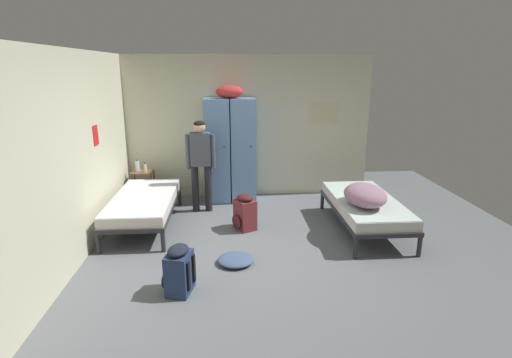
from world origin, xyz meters
name	(u,v)px	position (x,y,z in m)	size (l,w,h in m)	color
ground_plane	(257,253)	(0.00, 0.00, 0.00)	(7.99, 7.99, 0.00)	slate
room_backdrop	(174,141)	(-1.17, 1.21, 1.30)	(4.54, 5.05, 2.59)	beige
locker_bank	(230,148)	(-0.32, 2.22, 0.97)	(0.90, 0.55, 2.07)	#6B93C6
shelf_unit	(143,183)	(-1.91, 2.20, 0.35)	(0.38, 0.30, 0.57)	brown
bed_right	(365,206)	(1.66, 0.68, 0.38)	(0.90, 1.90, 0.49)	#28282D
bed_left_rear	(144,202)	(-1.66, 1.05, 0.38)	(0.90, 1.90, 0.49)	#28282D
bedding_heap	(365,195)	(1.55, 0.41, 0.64)	(0.57, 0.77, 0.30)	gray
person_traveler	(201,158)	(-0.82, 1.65, 0.93)	(0.49, 0.21, 1.54)	black
water_bottle	(137,166)	(-1.99, 2.22, 0.67)	(0.07, 0.07, 0.22)	white
lotion_bottle	(145,168)	(-1.84, 2.16, 0.65)	(0.05, 0.05, 0.17)	beige
backpack_navy	(178,270)	(-0.92, -0.86, 0.26)	(0.38, 0.37, 0.55)	navy
backpack_maroon	(244,213)	(-0.13, 0.82, 0.26)	(0.41, 0.39, 0.55)	maroon
clothes_pile_denim	(236,260)	(-0.29, -0.25, 0.05)	(0.46, 0.43, 0.09)	#42567A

